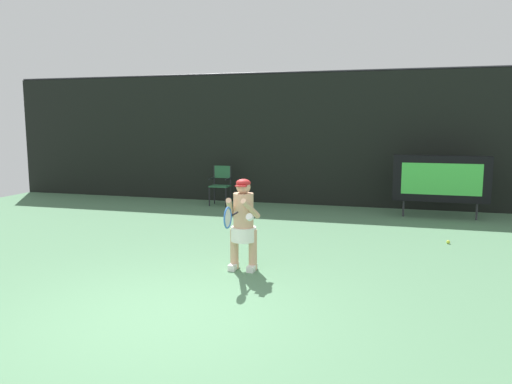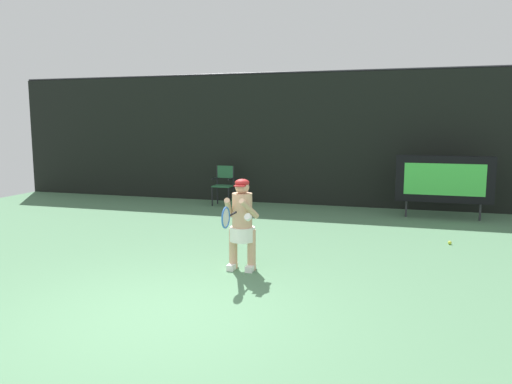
# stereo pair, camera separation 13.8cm
# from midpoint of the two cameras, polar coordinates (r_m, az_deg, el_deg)

# --- Properties ---
(ground) EXTENTS (18.00, 22.00, 0.03)m
(ground) POSITION_cam_midpoint_polar(r_m,az_deg,el_deg) (5.96, -12.21, -14.69)
(ground) COLOR #4F7B57
(backdrop_screen) EXTENTS (18.00, 0.12, 3.66)m
(backdrop_screen) POSITION_cam_midpoint_polar(r_m,az_deg,el_deg) (13.78, 4.79, 6.08)
(backdrop_screen) COLOR black
(backdrop_screen) RESTS_ON ground
(scoreboard) EXTENTS (2.20, 0.21, 1.50)m
(scoreboard) POSITION_cam_midpoint_polar(r_m,az_deg,el_deg) (12.47, 20.25, 1.43)
(scoreboard) COLOR black
(scoreboard) RESTS_ON ground
(umpire_chair) EXTENTS (0.52, 0.44, 1.08)m
(umpire_chair) POSITION_cam_midpoint_polar(r_m,az_deg,el_deg) (13.68, -4.37, 1.06)
(umpire_chair) COLOR black
(umpire_chair) RESTS_ON ground
(water_bottle) EXTENTS (0.07, 0.07, 0.27)m
(water_bottle) POSITION_cam_midpoint_polar(r_m,az_deg,el_deg) (13.36, -3.28, -1.24)
(water_bottle) COLOR #1A8643
(water_bottle) RESTS_ON ground
(tennis_player) EXTENTS (0.53, 0.60, 1.42)m
(tennis_player) POSITION_cam_midpoint_polar(r_m,az_deg,el_deg) (7.62, -1.99, -3.42)
(tennis_player) COLOR white
(tennis_player) RESTS_ON ground
(tennis_racket) EXTENTS (0.03, 0.60, 0.31)m
(tennis_racket) POSITION_cam_midpoint_polar(r_m,az_deg,el_deg) (7.02, -3.78, -2.94)
(tennis_racket) COLOR black
(tennis_ball_loose) EXTENTS (0.07, 0.07, 0.07)m
(tennis_ball_loose) POSITION_cam_midpoint_polar(r_m,az_deg,el_deg) (10.03, 20.92, -5.41)
(tennis_ball_loose) COLOR #CCDB3D
(tennis_ball_loose) RESTS_ON ground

